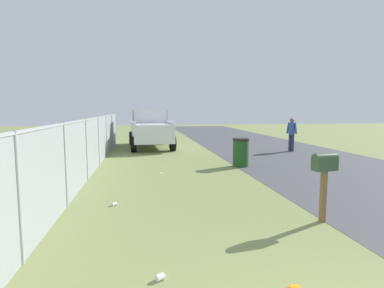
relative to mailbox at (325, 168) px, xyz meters
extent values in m
cube|color=#47474C|center=(2.35, -3.24, -1.01)|extent=(60.00, 6.41, 0.01)
cube|color=brown|center=(0.00, 0.00, -0.53)|extent=(0.09, 0.09, 0.96)
cube|color=#334C33|center=(0.00, 0.00, 0.06)|extent=(0.27, 0.47, 0.22)
cylinder|color=#334C33|center=(0.00, 0.00, 0.17)|extent=(0.27, 0.47, 0.20)
cube|color=red|center=(0.11, 0.00, 0.12)|extent=(0.02, 0.04, 0.18)
cube|color=silver|center=(11.85, 2.85, -0.13)|extent=(5.08, 2.23, 0.90)
cube|color=silver|center=(12.45, 2.89, 0.70)|extent=(1.80, 1.87, 0.76)
cube|color=black|center=(12.45, 2.89, 0.70)|extent=(1.75, 1.90, 0.53)
cube|color=silver|center=(10.71, 3.66, 0.38)|extent=(2.58, 0.25, 0.12)
cube|color=silver|center=(10.82, 1.90, 0.38)|extent=(2.58, 0.25, 0.12)
cylinder|color=black|center=(13.43, 3.92, -0.63)|extent=(0.78, 0.31, 0.76)
cylinder|color=black|center=(13.55, 2.00, -0.63)|extent=(0.78, 0.31, 0.76)
cylinder|color=black|center=(10.16, 3.70, -0.63)|extent=(0.78, 0.31, 0.76)
cylinder|color=black|center=(10.28, 1.79, -0.63)|extent=(0.78, 0.31, 0.76)
cylinder|color=#1E4C1E|center=(5.64, -0.24, -0.54)|extent=(0.57, 0.57, 0.94)
cylinder|color=black|center=(5.64, -0.24, -0.03)|extent=(0.60, 0.60, 0.08)
cylinder|color=#2D3351|center=(9.23, -3.91, -0.60)|extent=(0.14, 0.14, 0.81)
cylinder|color=#2D3351|center=(9.12, -3.99, -0.60)|extent=(0.14, 0.14, 0.81)
cylinder|color=#335999|center=(9.17, -3.95, 0.11)|extent=(0.30, 0.30, 0.61)
sphere|color=#8C6647|center=(9.17, -3.95, 0.52)|extent=(0.22, 0.22, 0.22)
cylinder|color=#335999|center=(9.34, -3.83, 0.14)|extent=(0.09, 0.17, 0.56)
cylinder|color=#335999|center=(9.01, -4.07, 0.14)|extent=(0.09, 0.17, 0.56)
cylinder|color=#9EA3A8|center=(-0.85, 4.87, -0.12)|extent=(0.07, 0.07, 1.79)
cylinder|color=#9EA3A8|center=(1.65, 4.87, -0.12)|extent=(0.07, 0.07, 1.79)
cylinder|color=#9EA3A8|center=(4.16, 4.87, -0.12)|extent=(0.07, 0.07, 1.79)
cylinder|color=#9EA3A8|center=(6.66, 4.87, -0.12)|extent=(0.07, 0.07, 1.79)
cylinder|color=#9EA3A8|center=(9.16, 4.87, -0.12)|extent=(0.07, 0.07, 1.79)
cylinder|color=#9EA3A8|center=(11.66, 4.87, -0.12)|extent=(0.07, 0.07, 1.79)
cylinder|color=#9EA3A8|center=(14.16, 4.87, -0.12)|extent=(0.07, 0.07, 1.79)
cube|color=#9EA3A8|center=(5.41, 4.87, 0.75)|extent=(17.51, 0.04, 0.04)
cube|color=gray|center=(5.41, 4.87, -0.12)|extent=(17.51, 0.01, 1.79)
cylinder|color=white|center=(-1.53, 3.06, -0.97)|extent=(0.12, 0.13, 0.08)
cube|color=silver|center=(4.88, 2.67, -1.01)|extent=(0.14, 0.15, 0.01)
cylinder|color=silver|center=(1.58, 3.88, -0.98)|extent=(0.13, 0.13, 0.07)
camera|label=1|loc=(-5.13, 3.24, 1.05)|focal=29.23mm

